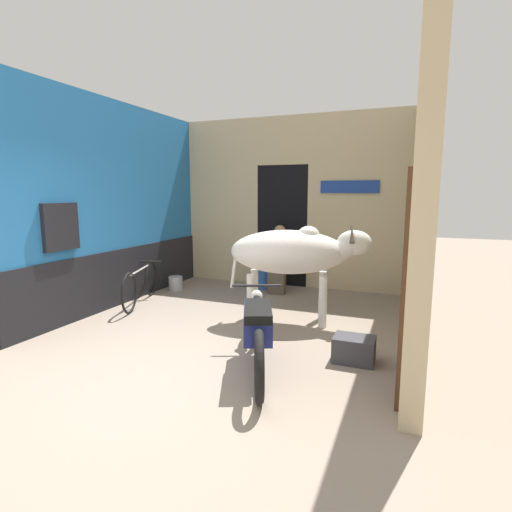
{
  "coord_description": "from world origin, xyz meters",
  "views": [
    {
      "loc": [
        2.24,
        -3.04,
        1.83
      ],
      "look_at": [
        0.25,
        1.99,
        0.97
      ],
      "focal_mm": 28.0,
      "sensor_mm": 36.0,
      "label": 1
    }
  ],
  "objects_px": {
    "cow": "(294,253)",
    "shopkeeper_seated": "(279,258)",
    "motorcycle_near": "(257,327)",
    "plastic_stool": "(264,277)",
    "bucket": "(176,283)",
    "bicycle": "(141,284)",
    "crate": "(354,349)"
  },
  "relations": [
    {
      "from": "shopkeeper_seated",
      "to": "plastic_stool",
      "type": "bearing_deg",
      "value": 153.19
    },
    {
      "from": "motorcycle_near",
      "to": "bicycle",
      "type": "height_order",
      "value": "motorcycle_near"
    },
    {
      "from": "shopkeeper_seated",
      "to": "crate",
      "type": "xyz_separation_m",
      "value": [
        1.73,
        -2.62,
        -0.51
      ]
    },
    {
      "from": "cow",
      "to": "bucket",
      "type": "xyz_separation_m",
      "value": [
        -2.61,
        1.0,
        -0.87
      ]
    },
    {
      "from": "plastic_stool",
      "to": "crate",
      "type": "relative_size",
      "value": 0.97
    },
    {
      "from": "cow",
      "to": "crate",
      "type": "distance_m",
      "value": 1.71
    },
    {
      "from": "motorcycle_near",
      "to": "plastic_stool",
      "type": "height_order",
      "value": "motorcycle_near"
    },
    {
      "from": "shopkeeper_seated",
      "to": "plastic_stool",
      "type": "height_order",
      "value": "shopkeeper_seated"
    },
    {
      "from": "motorcycle_near",
      "to": "bicycle",
      "type": "bearing_deg",
      "value": 149.79
    },
    {
      "from": "bicycle",
      "to": "plastic_stool",
      "type": "height_order",
      "value": "bicycle"
    },
    {
      "from": "plastic_stool",
      "to": "shopkeeper_seated",
      "type": "bearing_deg",
      "value": -26.81
    },
    {
      "from": "motorcycle_near",
      "to": "bucket",
      "type": "bearing_deg",
      "value": 136.1
    },
    {
      "from": "bicycle",
      "to": "plastic_stool",
      "type": "distance_m",
      "value": 2.31
    },
    {
      "from": "motorcycle_near",
      "to": "shopkeeper_seated",
      "type": "xyz_separation_m",
      "value": [
        -0.79,
        3.11,
        0.21
      ]
    },
    {
      "from": "crate",
      "to": "bucket",
      "type": "distance_m",
      "value": 4.17
    },
    {
      "from": "plastic_stool",
      "to": "bucket",
      "type": "bearing_deg",
      "value": -154.75
    },
    {
      "from": "shopkeeper_seated",
      "to": "bucket",
      "type": "bearing_deg",
      "value": -164.15
    },
    {
      "from": "shopkeeper_seated",
      "to": "plastic_stool",
      "type": "distance_m",
      "value": 0.58
    },
    {
      "from": "cow",
      "to": "plastic_stool",
      "type": "xyz_separation_m",
      "value": [
        -1.09,
        1.72,
        -0.77
      ]
    },
    {
      "from": "motorcycle_near",
      "to": "shopkeeper_seated",
      "type": "height_order",
      "value": "shopkeeper_seated"
    },
    {
      "from": "cow",
      "to": "bicycle",
      "type": "bearing_deg",
      "value": -179.75
    },
    {
      "from": "cow",
      "to": "motorcycle_near",
      "type": "height_order",
      "value": "cow"
    },
    {
      "from": "motorcycle_near",
      "to": "bucket",
      "type": "xyz_separation_m",
      "value": [
        -2.68,
        2.58,
        -0.31
      ]
    },
    {
      "from": "bucket",
      "to": "shopkeeper_seated",
      "type": "bearing_deg",
      "value": 15.85
    },
    {
      "from": "bucket",
      "to": "bicycle",
      "type": "bearing_deg",
      "value": -90.73
    },
    {
      "from": "motorcycle_near",
      "to": "plastic_stool",
      "type": "distance_m",
      "value": 3.5
    },
    {
      "from": "cow",
      "to": "shopkeeper_seated",
      "type": "height_order",
      "value": "cow"
    },
    {
      "from": "bicycle",
      "to": "plastic_stool",
      "type": "xyz_separation_m",
      "value": [
        1.53,
        1.73,
        -0.1
      ]
    },
    {
      "from": "bicycle",
      "to": "bucket",
      "type": "relative_size",
      "value": 6.33
    },
    {
      "from": "bicycle",
      "to": "crate",
      "type": "height_order",
      "value": "bicycle"
    },
    {
      "from": "cow",
      "to": "bicycle",
      "type": "relative_size",
      "value": 1.22
    },
    {
      "from": "shopkeeper_seated",
      "to": "bicycle",
      "type": "bearing_deg",
      "value": -140.82
    }
  ]
}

